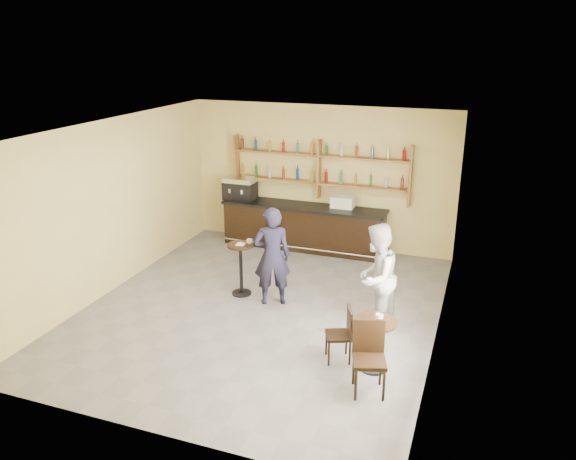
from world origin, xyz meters
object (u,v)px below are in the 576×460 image
(cafe_table, at_px, (374,345))
(chair_west, at_px, (338,335))
(pastry_case, at_px, (343,203))
(chair_south, at_px, (369,360))
(pedestal_table, at_px, (241,269))
(bar_counter, at_px, (303,227))
(man_main, at_px, (272,256))
(patron_second, at_px, (376,277))
(espresso_machine, at_px, (240,188))

(cafe_table, xyz_separation_m, chair_west, (-0.55, 0.05, 0.03))
(pastry_case, xyz_separation_m, chair_south, (1.67, -4.94, -0.66))
(pedestal_table, xyz_separation_m, chair_west, (2.29, -1.59, -0.08))
(bar_counter, height_order, chair_west, bar_counter)
(pedestal_table, height_order, cafe_table, pedestal_table)
(man_main, distance_m, patron_second, 1.93)
(espresso_machine, bearing_deg, pastry_case, -0.13)
(bar_counter, bearing_deg, pastry_case, 0.00)
(pedestal_table, height_order, chair_south, chair_south)
(espresso_machine, relative_size, man_main, 0.40)
(pedestal_table, bearing_deg, cafe_table, -29.94)
(chair_west, distance_m, chair_south, 0.89)
(pedestal_table, xyz_separation_m, cafe_table, (2.84, -1.64, -0.10))
(espresso_machine, bearing_deg, cafe_table, -46.98)
(chair_west, bearing_deg, cafe_table, 61.50)
(pastry_case, height_order, cafe_table, pastry_case)
(espresso_machine, distance_m, chair_south, 6.48)
(espresso_machine, height_order, chair_south, espresso_machine)
(pastry_case, bearing_deg, cafe_table, -68.20)
(cafe_table, bearing_deg, espresso_machine, 133.15)
(man_main, bearing_deg, espresso_machine, -80.14)
(pastry_case, relative_size, pedestal_table, 0.50)
(espresso_machine, distance_m, cafe_table, 6.01)
(espresso_machine, relative_size, chair_west, 0.85)
(espresso_machine, distance_m, pastry_case, 2.45)
(espresso_machine, xyz_separation_m, pedestal_table, (1.23, -2.70, -0.77))
(patron_second, bearing_deg, man_main, -85.98)
(chair_south, bearing_deg, man_main, 118.73)
(man_main, distance_m, chair_west, 2.22)
(bar_counter, distance_m, man_main, 2.89)
(chair_south, xyz_separation_m, patron_second, (-0.30, 1.83, 0.40))
(patron_second, bearing_deg, chair_west, -2.26)
(chair_west, xyz_separation_m, patron_second, (0.30, 1.18, 0.48))
(espresso_machine, distance_m, chair_west, 5.61)
(bar_counter, relative_size, man_main, 2.06)
(bar_counter, relative_size, pedestal_table, 3.76)
(bar_counter, height_order, pedestal_table, bar_counter)
(espresso_machine, xyz_separation_m, chair_west, (3.52, -4.29, -0.85))
(espresso_machine, bearing_deg, man_main, -56.32)
(cafe_table, bearing_deg, chair_south, -85.24)
(patron_second, bearing_deg, espresso_machine, -117.14)
(bar_counter, bearing_deg, chair_west, -65.37)
(pedestal_table, bearing_deg, bar_counter, 83.15)
(pedestal_table, distance_m, patron_second, 2.65)
(pastry_case, relative_size, cafe_table, 0.64)
(patron_second, bearing_deg, pedestal_table, -86.93)
(pastry_case, distance_m, cafe_table, 4.70)
(pastry_case, xyz_separation_m, man_main, (-0.54, -2.84, -0.25))
(man_main, bearing_deg, cafe_table, 121.36)
(bar_counter, xyz_separation_m, patron_second, (2.27, -3.11, 0.40))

